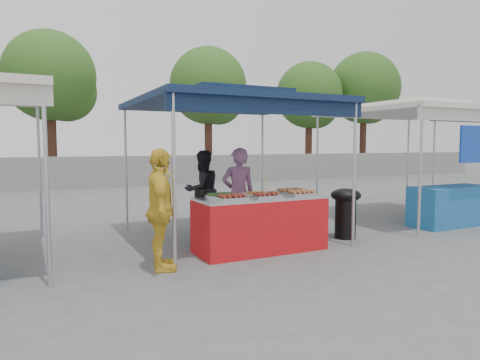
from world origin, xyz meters
name	(u,v)px	position (x,y,z in m)	size (l,w,h in m)	color
ground_plane	(257,249)	(0.00, 0.00, 0.00)	(80.00, 80.00, 0.00)	#5A5B5D
back_wall	(120,172)	(0.00, 11.00, 0.60)	(40.00, 0.25, 1.20)	gray
main_canopy	(231,103)	(0.00, 0.97, 2.37)	(3.20, 3.20, 2.57)	silver
neighbor_stall_right	(429,147)	(4.50, 0.57, 1.60)	(3.20, 3.20, 2.57)	silver
tree_1	(54,80)	(-2.12, 13.20, 4.23)	(3.64, 3.60, 6.18)	#412319
tree_2	(211,90)	(4.68, 13.13, 4.23)	(3.64, 3.60, 6.19)	#412319
tree_3	(311,98)	(10.39, 13.04, 4.09)	(3.54, 3.48, 5.98)	#412319
tree_4	(365,91)	(13.81, 12.67, 4.60)	(3.91, 3.91, 6.72)	#412319
vendor_table	(260,224)	(0.00, -0.10, 0.43)	(2.00, 0.80, 0.85)	red
food_tray_fl	(232,198)	(-0.59, -0.34, 0.88)	(0.42, 0.30, 0.07)	silver
food_tray_fm	(266,196)	(-0.04, -0.34, 0.88)	(0.42, 0.30, 0.07)	silver
food_tray_fr	(301,194)	(0.58, -0.34, 0.88)	(0.42, 0.30, 0.07)	silver
food_tray_bl	(221,196)	(-0.63, -0.04, 0.88)	(0.42, 0.30, 0.07)	silver
food_tray_bm	(258,194)	(0.00, -0.04, 0.88)	(0.42, 0.30, 0.07)	silver
food_tray_br	(290,192)	(0.58, -0.04, 0.88)	(0.42, 0.30, 0.07)	silver
cooking_pot	(202,192)	(-0.82, 0.26, 0.91)	(0.22, 0.22, 0.13)	black
skewer_cup	(265,194)	(-0.03, -0.30, 0.91)	(0.09, 0.09, 0.11)	silver
wok_burner	(346,209)	(1.78, 0.02, 0.52)	(0.53, 0.53, 0.89)	black
crate_left	(213,235)	(-0.48, 0.62, 0.16)	(0.53, 0.37, 0.32)	#143EA3
crate_right	(246,231)	(0.15, 0.67, 0.15)	(0.52, 0.36, 0.31)	#143EA3
crate_stacked	(246,214)	(0.15, 0.67, 0.46)	(0.49, 0.34, 0.29)	#143EA3
vendor_woman	(238,194)	(0.04, 0.75, 0.79)	(0.58, 0.38, 1.59)	#8A5882
helper_man	(202,190)	(-0.19, 1.86, 0.77)	(0.75, 0.58, 1.53)	black
customer_person	(160,210)	(-1.67, -0.43, 0.80)	(0.94, 0.39, 1.60)	gold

